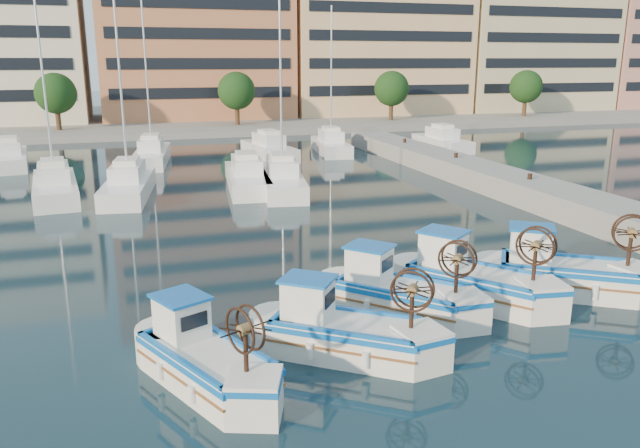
{
  "coord_description": "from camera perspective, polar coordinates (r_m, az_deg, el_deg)",
  "views": [
    {
      "loc": [
        -7.48,
        -14.2,
        7.42
      ],
      "look_at": [
        -0.89,
        7.21,
        1.5
      ],
      "focal_mm": 35.0,
      "sensor_mm": 36.0,
      "label": 1
    }
  ],
  "objects": [
    {
      "name": "fishing_boat_d",
      "position": [
        20.2,
        13.72,
        -4.9
      ],
      "size": [
        3.95,
        4.43,
        2.75
      ],
      "rotation": [
        0.0,
        0.0,
        0.64
      ],
      "color": "white",
      "rests_on": "ground"
    },
    {
      "name": "fishing_boat_b",
      "position": [
        16.21,
        2.11,
        -9.68
      ],
      "size": [
        4.13,
        3.67,
        2.56
      ],
      "rotation": [
        0.0,
        0.0,
        0.93
      ],
      "color": "white",
      "rests_on": "ground"
    },
    {
      "name": "fishing_boat_c",
      "position": [
        18.81,
        7.12,
        -6.22
      ],
      "size": [
        3.89,
        4.02,
        2.57
      ],
      "rotation": [
        0.0,
        0.0,
        0.75
      ],
      "color": "white",
      "rests_on": "ground"
    },
    {
      "name": "waterfront",
      "position": [
        81.07,
        -5.44,
        17.33
      ],
      "size": [
        180.0,
        40.0,
        25.6
      ],
      "color": "gray",
      "rests_on": "ground"
    },
    {
      "name": "fishing_boat_e",
      "position": [
        21.79,
        21.25,
        -4.02
      ],
      "size": [
        4.54,
        3.86,
        2.78
      ],
      "rotation": [
        0.0,
        0.0,
        0.99
      ],
      "color": "white",
      "rests_on": "ground"
    },
    {
      "name": "ground",
      "position": [
        17.68,
        9.82,
        -10.24
      ],
      "size": [
        300.0,
        300.0,
        0.0
      ],
      "primitive_type": "plane",
      "color": "#17323D",
      "rests_on": "ground"
    },
    {
      "name": "quay",
      "position": [
        30.96,
        24.91,
        0.68
      ],
      "size": [
        3.0,
        60.0,
        1.2
      ],
      "primitive_type": "cube",
      "color": "gray",
      "rests_on": "ground"
    },
    {
      "name": "yacht_marina",
      "position": [
        42.3,
        -11.72,
        5.12
      ],
      "size": [
        39.44,
        22.42,
        11.5
      ],
      "color": "white",
      "rests_on": "ground"
    },
    {
      "name": "fishing_boat_a",
      "position": [
        15.11,
        -10.58,
        -11.92
      ],
      "size": [
        3.1,
        4.13,
        2.49
      ],
      "rotation": [
        0.0,
        0.0,
        0.44
      ],
      "color": "white",
      "rests_on": "ground"
    }
  ]
}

